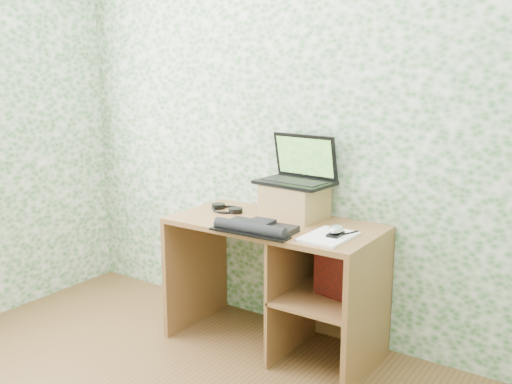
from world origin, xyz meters
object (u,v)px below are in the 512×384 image
Objects in this scene: desk at (289,268)px; notepad at (329,237)px; laptop at (299,172)px; riser at (295,201)px; keyboard at (256,227)px.

desk is 0.44m from notepad.
desk is 2.71× the size of laptop.
riser reaches higher than keyboard.
laptop is 0.48m from keyboard.
laptop is (-0.03, 0.16, 0.53)m from desk.
laptop is at bearing 90.00° from riser.
laptop is (0.00, 0.04, 0.16)m from riser.
notepad is at bearing -23.70° from desk.
desk is at bearing 74.27° from keyboard.
notepad is at bearing 14.07° from keyboard.
laptop is 0.53m from notepad.
keyboard is 0.39m from notepad.
riser is 0.17m from laptop.
riser is at bearing -84.88° from laptop.
notepad is at bearing -35.33° from laptop.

